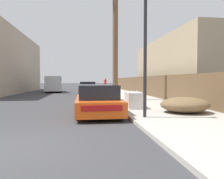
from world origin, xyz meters
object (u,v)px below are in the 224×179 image
object	(u,v)px
discarded_fridge	(133,100)
pickup_truck	(54,84)
utility_pole	(115,38)
pedestrian	(105,84)
car_parked_mid	(88,89)
parked_sports_car_red	(97,101)
street_lamp	(145,42)
brush_pile	(185,105)

from	to	relation	value
discarded_fridge	pickup_truck	size ratio (longest dim) A/B	0.33
pickup_truck	utility_pole	size ratio (longest dim) A/B	0.64
pedestrian	car_parked_mid	bearing A→B (deg)	-112.23
parked_sports_car_red	street_lamp	size ratio (longest dim) A/B	0.95
car_parked_mid	street_lamp	world-z (taller)	street_lamp
pickup_truck	utility_pole	world-z (taller)	utility_pole
car_parked_mid	utility_pole	bearing A→B (deg)	-75.36
discarded_fridge	pedestrian	size ratio (longest dim) A/B	1.05
parked_sports_car_red	utility_pole	size ratio (longest dim) A/B	0.54
pickup_truck	utility_pole	distance (m)	13.76
pickup_truck	street_lamp	bearing A→B (deg)	101.93
brush_pile	pedestrian	bearing A→B (deg)	93.83
utility_pole	discarded_fridge	bearing A→B (deg)	-86.91
parked_sports_car_red	pedestrian	bearing A→B (deg)	82.88
parked_sports_car_red	pedestrian	world-z (taller)	pedestrian
brush_pile	street_lamp	bearing A→B (deg)	-155.55
street_lamp	pedestrian	world-z (taller)	street_lamp
street_lamp	brush_pile	bearing A→B (deg)	24.45
parked_sports_car_red	street_lamp	distance (m)	3.27
car_parked_mid	utility_pole	size ratio (longest dim) A/B	0.54
discarded_fridge	pickup_truck	bearing A→B (deg)	113.76
car_parked_mid	pedestrian	distance (m)	6.41
discarded_fridge	brush_pile	bearing A→B (deg)	-45.04
car_parked_mid	pickup_truck	bearing A→B (deg)	130.97
street_lamp	utility_pole	bearing A→B (deg)	89.92
parked_sports_car_red	street_lamp	world-z (taller)	street_lamp
pickup_truck	discarded_fridge	bearing A→B (deg)	105.40
parked_sports_car_red	brush_pile	size ratio (longest dim) A/B	2.20
discarded_fridge	brush_pile	size ratio (longest dim) A/B	0.85
discarded_fridge	street_lamp	distance (m)	3.75
discarded_fridge	car_parked_mid	xyz separation A→B (m)	(-2.00, 11.76, 0.12)
pickup_truck	brush_pile	xyz separation A→B (m)	(7.70, -18.50, -0.52)
parked_sports_car_red	car_parked_mid	distance (m)	12.98
street_lamp	pedestrian	size ratio (longest dim) A/B	2.85
discarded_fridge	brush_pile	world-z (taller)	discarded_fridge
discarded_fridge	pickup_truck	xyz separation A→B (m)	(-5.96, 16.50, 0.46)
discarded_fridge	utility_pole	xyz separation A→B (m)	(-0.24, 4.46, 3.87)
car_parked_mid	pedestrian	world-z (taller)	pedestrian
parked_sports_car_red	utility_pole	bearing A→B (deg)	73.79
discarded_fridge	parked_sports_car_red	distance (m)	2.24
parked_sports_car_red	brush_pile	xyz separation A→B (m)	(3.61, -0.77, -0.14)
discarded_fridge	pickup_truck	distance (m)	17.55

